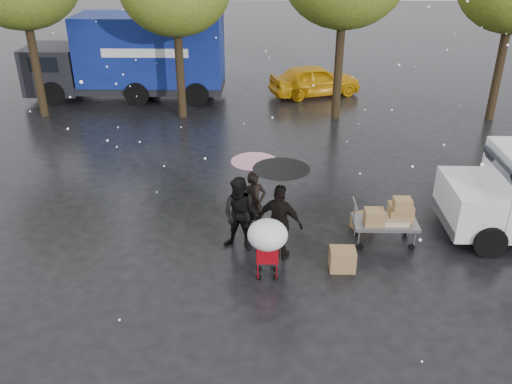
{
  "coord_description": "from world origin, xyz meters",
  "views": [
    {
      "loc": [
        -0.15,
        -10.38,
        6.94
      ],
      "look_at": [
        -0.4,
        1.0,
        1.22
      ],
      "focal_mm": 38.0,
      "sensor_mm": 36.0,
      "label": 1
    }
  ],
  "objects_px": {
    "person_black": "(280,222)",
    "vendor_cart": "(390,217)",
    "shopping_cart": "(268,237)",
    "blue_truck": "(132,57)",
    "person_pink": "(254,204)",
    "yellow_taxi": "(315,80)"
  },
  "relations": [
    {
      "from": "person_black",
      "to": "vendor_cart",
      "type": "distance_m",
      "value": 2.68
    },
    {
      "from": "person_black",
      "to": "shopping_cart",
      "type": "height_order",
      "value": "person_black"
    },
    {
      "from": "person_black",
      "to": "yellow_taxi",
      "type": "distance_m",
      "value": 13.09
    },
    {
      "from": "person_black",
      "to": "yellow_taxi",
      "type": "height_order",
      "value": "person_black"
    },
    {
      "from": "person_pink",
      "to": "blue_truck",
      "type": "relative_size",
      "value": 0.2
    },
    {
      "from": "person_pink",
      "to": "blue_truck",
      "type": "bearing_deg",
      "value": 92.62
    },
    {
      "from": "shopping_cart",
      "to": "vendor_cart",
      "type": "bearing_deg",
      "value": 28.48
    },
    {
      "from": "person_black",
      "to": "vendor_cart",
      "type": "height_order",
      "value": "person_black"
    },
    {
      "from": "person_pink",
      "to": "shopping_cart",
      "type": "xyz_separation_m",
      "value": [
        0.32,
        -1.95,
        0.25
      ]
    },
    {
      "from": "vendor_cart",
      "to": "yellow_taxi",
      "type": "bearing_deg",
      "value": 93.85
    },
    {
      "from": "vendor_cart",
      "to": "blue_truck",
      "type": "xyz_separation_m",
      "value": [
        -8.66,
        11.76,
        1.03
      ]
    },
    {
      "from": "person_black",
      "to": "shopping_cart",
      "type": "relative_size",
      "value": 1.25
    },
    {
      "from": "shopping_cart",
      "to": "blue_truck",
      "type": "height_order",
      "value": "blue_truck"
    },
    {
      "from": "shopping_cart",
      "to": "blue_truck",
      "type": "xyz_separation_m",
      "value": [
        -5.8,
        13.32,
        0.69
      ]
    },
    {
      "from": "yellow_taxi",
      "to": "blue_truck",
      "type": "bearing_deg",
      "value": 74.1
    },
    {
      "from": "person_pink",
      "to": "yellow_taxi",
      "type": "relative_size",
      "value": 0.41
    },
    {
      "from": "shopping_cart",
      "to": "person_black",
      "type": "bearing_deg",
      "value": 72.84
    },
    {
      "from": "blue_truck",
      "to": "person_pink",
      "type": "bearing_deg",
      "value": -64.29
    },
    {
      "from": "shopping_cart",
      "to": "yellow_taxi",
      "type": "height_order",
      "value": "shopping_cart"
    },
    {
      "from": "person_pink",
      "to": "yellow_taxi",
      "type": "bearing_deg",
      "value": 55.72
    },
    {
      "from": "person_black",
      "to": "blue_truck",
      "type": "xyz_separation_m",
      "value": [
        -6.07,
        12.42,
        0.84
      ]
    },
    {
      "from": "yellow_taxi",
      "to": "shopping_cart",
      "type": "bearing_deg",
      "value": 151.77
    }
  ]
}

